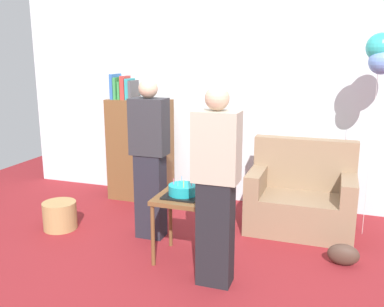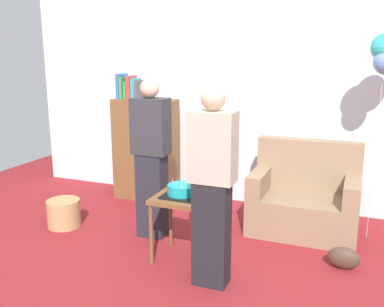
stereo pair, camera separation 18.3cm
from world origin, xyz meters
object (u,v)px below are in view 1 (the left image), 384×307
person_holding_cake (216,187)px  wicker_basket (60,215)px  handbag (343,255)px  birthday_cake (183,191)px  couch (301,199)px  person_blowing_candles (150,159)px  side_table (183,206)px  bookshelf (140,148)px

person_holding_cake → wicker_basket: size_ratio=4.53×
person_holding_cake → wicker_basket: (-1.90, 0.53, -0.68)m
handbag → birthday_cake: bearing=-166.0°
couch → person_blowing_candles: (-1.45, -0.71, 0.49)m
couch → person_blowing_candles: bearing=-154.0°
side_table → bookshelf: bearing=128.3°
bookshelf → birthday_cake: 1.80m
couch → person_holding_cake: bearing=-112.2°
person_holding_cake → wicker_basket: person_holding_cake is taller
wicker_basket → couch: bearing=19.1°
wicker_basket → handbag: (2.92, 0.14, -0.05)m
wicker_basket → bookshelf: bearing=71.8°
couch → handbag: 0.88m
person_holding_cake → handbag: bearing=-148.8°
person_holding_cake → wicker_basket: 2.09m
person_blowing_candles → wicker_basket: size_ratio=4.53×
wicker_basket → handbag: wicker_basket is taller
side_table → handbag: 1.51m
side_table → birthday_cake: bearing=25.4°
couch → side_table: couch is taller
birthday_cake → handbag: bearing=14.0°
bookshelf → side_table: 1.81m
birthday_cake → wicker_basket: 1.61m
bookshelf → person_holding_cake: person_holding_cake is taller
couch → handbag: couch is taller
side_table → person_holding_cake: person_holding_cake is taller
side_table → person_blowing_candles: 0.68m
birthday_cake → couch: bearing=48.1°
person_blowing_candles → person_holding_cake: same height
birthday_cake → person_holding_cake: person_holding_cake is taller
person_blowing_candles → bookshelf: bearing=106.5°
person_blowing_candles → wicker_basket: bearing=173.9°
side_table → person_holding_cake: size_ratio=0.38×
birthday_cake → side_table: bearing=-154.6°
birthday_cake → person_blowing_candles: person_blowing_candles is taller
couch → bookshelf: (-2.07, 0.34, 0.34)m
person_blowing_candles → birthday_cake: bearing=-50.9°
bookshelf → person_holding_cake: size_ratio=0.99×
handbag → bookshelf: bearing=157.2°
couch → bookshelf: bearing=170.6°
side_table → couch: bearing=48.1°
bookshelf → side_table: (1.11, -1.41, -0.16)m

